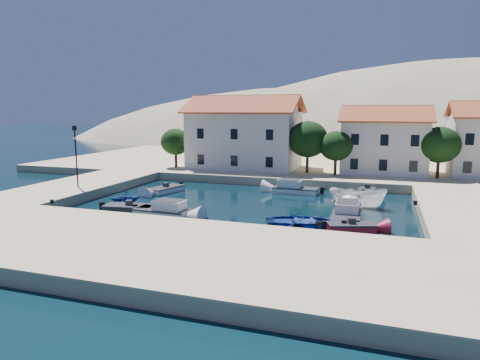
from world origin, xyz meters
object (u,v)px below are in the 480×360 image
(building_left, at_px, (245,131))
(rowboat_south, at_px, (302,227))
(building_mid, at_px, (384,139))
(lamppost, at_px, (76,150))
(boat_east, at_px, (357,207))
(cabin_cruiser_south, at_px, (163,211))
(cabin_cruiser_east, at_px, (346,215))

(building_left, height_order, rowboat_south, building_left)
(building_mid, relative_size, rowboat_south, 1.93)
(lamppost, relative_size, rowboat_south, 1.15)
(rowboat_south, bearing_deg, building_left, 8.25)
(rowboat_south, bearing_deg, boat_east, -42.27)
(building_mid, height_order, boat_east, building_mid)
(cabin_cruiser_south, distance_m, rowboat_south, 11.65)
(building_mid, xyz_separation_m, cabin_cruiser_east, (-2.59, -22.18, -4.75))
(lamppost, distance_m, cabin_cruiser_south, 13.75)
(building_mid, bearing_deg, boat_east, -97.05)
(cabin_cruiser_south, xyz_separation_m, rowboat_south, (11.63, 0.50, -0.48))
(building_left, distance_m, lamppost, 23.10)
(boat_east, bearing_deg, rowboat_south, 161.80)
(building_mid, distance_m, boat_east, 17.77)
(lamppost, bearing_deg, cabin_cruiser_east, -2.52)
(building_left, relative_size, boat_east, 2.84)
(rowboat_south, height_order, boat_east, boat_east)
(boat_east, bearing_deg, cabin_cruiser_east, 179.71)
(cabin_cruiser_south, height_order, cabin_cruiser_east, same)
(cabin_cruiser_south, distance_m, cabin_cruiser_east, 15.06)
(building_mid, relative_size, lamppost, 1.69)
(building_mid, distance_m, lamppost, 36.21)
(building_left, height_order, lamppost, building_left)
(cabin_cruiser_east, bearing_deg, rowboat_south, 132.25)
(lamppost, distance_m, boat_east, 28.13)
(rowboat_south, bearing_deg, cabin_cruiser_south, 73.55)
(cabin_cruiser_south, height_order, rowboat_south, cabin_cruiser_south)
(rowboat_south, bearing_deg, cabin_cruiser_east, -65.27)
(cabin_cruiser_east, relative_size, boat_east, 1.05)
(cabin_cruiser_south, relative_size, boat_east, 0.94)
(lamppost, relative_size, cabin_cruiser_south, 1.28)
(lamppost, relative_size, boat_east, 1.20)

